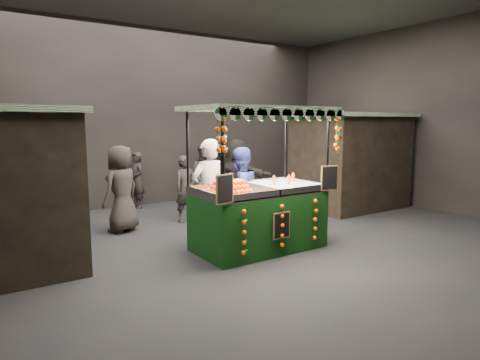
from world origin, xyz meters
TOP-DOWN VIEW (x-y plane):
  - ground at (0.00, 0.00)m, footprint 12.00×12.00m
  - market_hall at (0.00, 0.00)m, footprint 12.10×10.10m
  - neighbour_stall_right at (4.40, 1.50)m, footprint 3.00×2.20m
  - juice_stall at (-0.01, -0.28)m, footprint 2.72×1.60m
  - vendor_grey at (-0.65, 0.53)m, footprint 0.81×0.59m
  - vendor_blue at (0.15, 0.64)m, footprint 1.00×0.83m
  - shopper_0 at (-0.19, 2.45)m, footprint 0.63×0.47m
  - shopper_1 at (0.88, 3.38)m, footprint 1.07×0.98m
  - shopper_2 at (1.56, 3.42)m, footprint 1.23×0.85m
  - shopper_3 at (1.00, 3.18)m, footprint 1.35×1.17m
  - shopper_4 at (-1.74, 2.40)m, footprint 1.09×0.96m
  - shopper_5 at (1.25, 2.41)m, footprint 1.39×1.85m
  - shopper_6 at (-0.61, 4.60)m, footprint 0.41×0.59m

SIDE VIEW (x-z plane):
  - ground at x=0.00m, z-range 0.00..0.00m
  - shopper_6 at x=-0.61m, z-range 0.00..1.55m
  - shopper_0 at x=-0.19m, z-range 0.00..1.58m
  - juice_stall at x=-0.01m, z-range -0.50..2.14m
  - shopper_1 at x=0.88m, z-range 0.00..1.79m
  - shopper_3 at x=1.00m, z-range 0.00..1.81m
  - vendor_blue at x=0.15m, z-range 0.00..1.86m
  - shopper_4 at x=-1.74m, z-range 0.00..1.87m
  - shopper_5 at x=1.25m, z-range 0.00..1.95m
  - shopper_2 at x=1.56m, z-range 0.00..1.95m
  - vendor_grey at x=-0.65m, z-range 0.00..2.05m
  - neighbour_stall_right at x=4.40m, z-range 0.01..2.61m
  - market_hall at x=0.00m, z-range 0.86..5.91m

